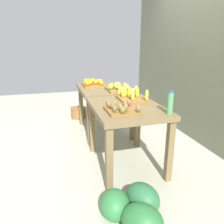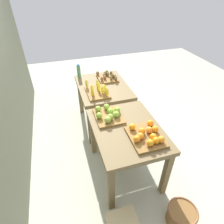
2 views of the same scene
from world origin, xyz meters
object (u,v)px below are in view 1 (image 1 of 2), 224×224
(water_bottle, at_px, (170,103))
(display_table_right, at_px, (127,115))
(display_table_left, at_px, (104,94))
(cardboard_produce_box, at_px, (109,110))
(banana_crate, at_px, (132,97))
(wicker_basket, at_px, (78,112))
(kiwi_bin, at_px, (121,109))
(orange_bin, at_px, (93,83))
(watermelon_pile, at_px, (134,208))
(apple_bin, at_px, (118,88))

(water_bottle, bearing_deg, display_table_right, -142.92)
(display_table_left, height_order, cardboard_produce_box, display_table_left)
(display_table_left, relative_size, banana_crate, 2.36)
(display_table_right, xyz_separation_m, wicker_basket, (-1.96, -0.35, -0.55))
(kiwi_bin, bearing_deg, banana_crate, 146.79)
(orange_bin, height_order, water_bottle, water_bottle)
(kiwi_bin, bearing_deg, display_table_right, 146.16)
(kiwi_bin, distance_m, wicker_basket, 2.29)
(banana_crate, height_order, cardboard_produce_box, banana_crate)
(kiwi_bin, xyz_separation_m, watermelon_pile, (0.71, -0.10, -0.68))
(display_table_left, height_order, wicker_basket, display_table_left)
(apple_bin, distance_m, kiwi_bin, 1.10)
(display_table_left, xyz_separation_m, banana_crate, (0.89, 0.15, 0.16))
(banana_crate, relative_size, wicker_basket, 1.35)
(kiwi_bin, bearing_deg, wicker_basket, -174.49)
(display_table_left, relative_size, display_table_right, 1.00)
(orange_bin, relative_size, cardboard_produce_box, 1.10)
(banana_crate, bearing_deg, kiwi_bin, -33.21)
(banana_crate, xyz_separation_m, cardboard_produce_box, (-1.72, 0.15, -0.70))
(water_bottle, bearing_deg, apple_bin, -172.52)
(kiwi_bin, bearing_deg, orange_bin, -179.79)
(water_bottle, distance_m, cardboard_produce_box, 2.50)
(display_table_left, xyz_separation_m, watermelon_pile, (2.04, -0.24, -0.53))
(wicker_basket, bearing_deg, display_table_left, 22.52)
(orange_bin, distance_m, cardboard_produce_box, 1.03)
(orange_bin, xyz_separation_m, kiwi_bin, (1.55, 0.01, -0.01))
(wicker_basket, relative_size, cardboard_produce_box, 0.82)
(kiwi_bin, height_order, water_bottle, water_bottle)
(orange_bin, distance_m, wicker_basket, 0.96)
(orange_bin, distance_m, water_bottle, 1.83)
(orange_bin, xyz_separation_m, cardboard_produce_box, (-0.61, 0.45, -0.70))
(apple_bin, height_order, cardboard_produce_box, apple_bin)
(banana_crate, xyz_separation_m, kiwi_bin, (0.44, -0.29, -0.01))
(watermelon_pile, bearing_deg, apple_bin, 167.49)
(apple_bin, height_order, watermelon_pile, apple_bin)
(display_table_left, bearing_deg, orange_bin, -146.71)
(apple_bin, distance_m, watermelon_pile, 1.94)
(display_table_left, height_order, orange_bin, orange_bin)
(orange_bin, bearing_deg, apple_bin, 31.33)
(apple_bin, bearing_deg, wicker_basket, -155.67)
(orange_bin, height_order, banana_crate, banana_crate)
(display_table_right, height_order, water_bottle, water_bottle)
(display_table_left, relative_size, apple_bin, 2.60)
(banana_crate, distance_m, wicker_basket, 1.94)
(display_table_right, relative_size, banana_crate, 2.36)
(banana_crate, bearing_deg, display_table_left, -170.77)
(apple_bin, bearing_deg, cardboard_produce_box, 172.42)
(display_table_right, distance_m, water_bottle, 0.58)
(display_table_left, relative_size, orange_bin, 2.36)
(orange_bin, bearing_deg, banana_crate, 14.63)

